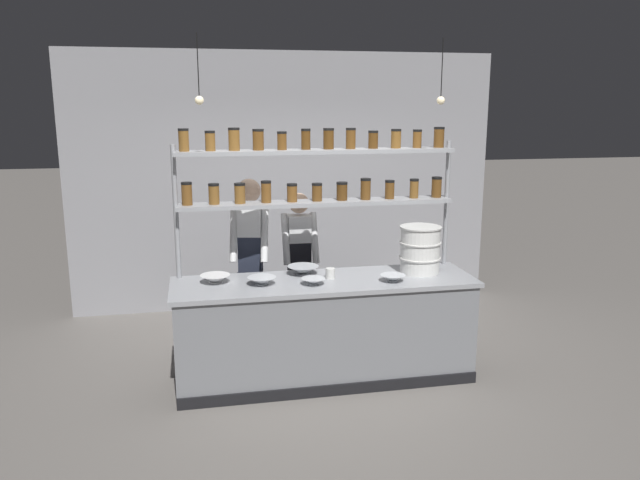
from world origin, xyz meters
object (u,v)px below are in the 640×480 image
(container_stack, at_px, (420,249))
(prep_bowl_near_left, at_px, (313,281))
(prep_bowl_center_back, at_px, (215,279))
(prep_bowl_far_left, at_px, (262,281))
(spice_shelf_unit, at_px, (316,180))
(prep_bowl_center_front, at_px, (393,278))
(chef_center, at_px, (299,260))
(chef_left, at_px, (250,255))
(serving_cup_front, at_px, (330,273))
(prep_bowl_near_right, at_px, (303,270))

(container_stack, distance_m, prep_bowl_near_left, 1.06)
(prep_bowl_center_back, xyz_separation_m, prep_bowl_far_left, (0.39, -0.13, -0.00))
(container_stack, bearing_deg, spice_shelf_unit, 164.75)
(container_stack, relative_size, prep_bowl_center_front, 1.96)
(chef_center, distance_m, prep_bowl_near_left, 0.96)
(chef_left, distance_m, prep_bowl_center_back, 0.65)
(prep_bowl_center_back, height_order, prep_bowl_far_left, prep_bowl_center_back)
(prep_bowl_center_back, bearing_deg, chef_center, 40.45)
(serving_cup_front, bearing_deg, prep_bowl_center_back, 176.63)
(prep_bowl_far_left, bearing_deg, chef_center, 61.43)
(chef_center, distance_m, prep_bowl_center_front, 1.20)
(chef_center, bearing_deg, prep_bowl_center_front, -56.98)
(spice_shelf_unit, xyz_separation_m, prep_bowl_center_front, (0.58, -0.49, -0.81))
(prep_bowl_far_left, distance_m, serving_cup_front, 0.62)
(container_stack, bearing_deg, serving_cup_front, -177.52)
(spice_shelf_unit, xyz_separation_m, prep_bowl_far_left, (-0.54, -0.36, -0.81))
(container_stack, bearing_deg, prep_bowl_far_left, -175.60)
(chef_center, height_order, prep_bowl_near_left, chef_center)
(prep_bowl_near_left, xyz_separation_m, prep_bowl_far_left, (-0.43, 0.09, 0.01))
(prep_bowl_center_back, xyz_separation_m, prep_bowl_near_right, (0.79, 0.12, 0.00))
(chef_left, height_order, prep_bowl_near_left, chef_left)
(container_stack, height_order, prep_bowl_center_front, container_stack)
(spice_shelf_unit, bearing_deg, chef_left, 151.80)
(container_stack, relative_size, prep_bowl_near_left, 2.05)
(spice_shelf_unit, relative_size, prep_bowl_near_left, 12.18)
(container_stack, height_order, prep_bowl_far_left, container_stack)
(chef_center, xyz_separation_m, serving_cup_front, (0.14, -0.79, 0.07))
(spice_shelf_unit, distance_m, chef_left, 0.99)
(container_stack, xyz_separation_m, serving_cup_front, (-0.84, -0.04, -0.17))
(chef_left, bearing_deg, prep_bowl_near_right, -32.00)
(container_stack, bearing_deg, chef_center, 142.58)
(prep_bowl_near_right, height_order, prep_bowl_far_left, prep_bowl_near_right)
(prep_bowl_near_right, bearing_deg, prep_bowl_center_back, -171.60)
(prep_bowl_near_left, bearing_deg, prep_bowl_center_front, -3.58)
(chef_center, distance_m, container_stack, 1.27)
(prep_bowl_near_right, relative_size, prep_bowl_far_left, 1.15)
(spice_shelf_unit, height_order, prep_bowl_near_right, spice_shelf_unit)
(prep_bowl_center_back, bearing_deg, spice_shelf_unit, 13.75)
(prep_bowl_near_left, relative_size, prep_bowl_far_left, 0.85)
(prep_bowl_near_right, height_order, serving_cup_front, serving_cup_front)
(chef_center, distance_m, prep_bowl_far_left, 0.99)
(serving_cup_front, bearing_deg, prep_bowl_center_front, -22.09)
(prep_bowl_center_back, xyz_separation_m, serving_cup_front, (1.00, -0.06, 0.01))
(chef_left, relative_size, chef_center, 1.11)
(prep_bowl_near_left, height_order, prep_bowl_far_left, prep_bowl_far_left)
(prep_bowl_near_left, xyz_separation_m, prep_bowl_center_back, (-0.82, 0.22, 0.01))
(prep_bowl_center_front, bearing_deg, prep_bowl_far_left, 173.33)
(chef_center, height_order, prep_bowl_far_left, chef_center)
(spice_shelf_unit, xyz_separation_m, serving_cup_front, (0.07, -0.29, -0.80))
(prep_bowl_center_front, height_order, prep_bowl_near_right, prep_bowl_near_right)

